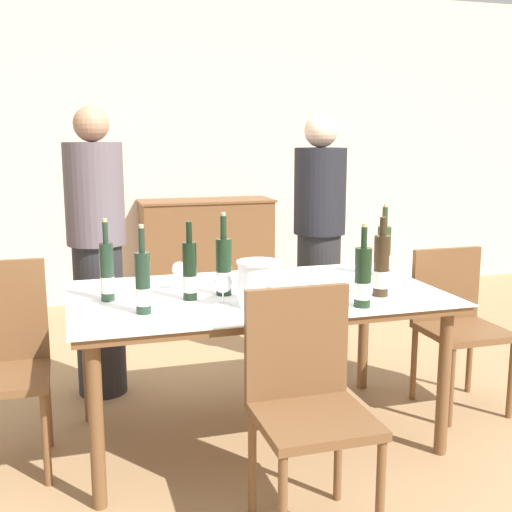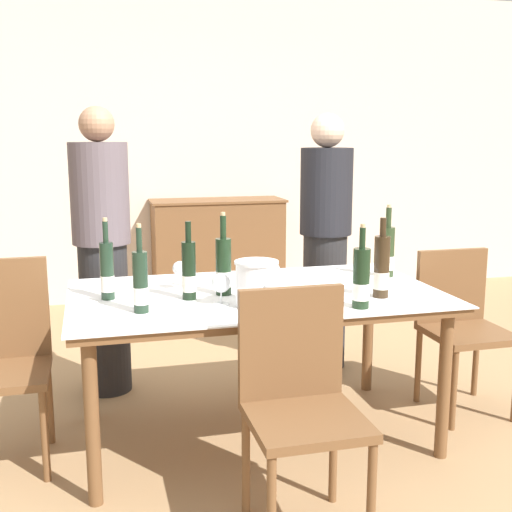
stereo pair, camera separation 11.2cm
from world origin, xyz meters
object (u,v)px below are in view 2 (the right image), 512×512
(wine_glass_3, at_px, (272,291))
(person_host, at_px, (102,253))
(wine_bottle_1, at_px, (107,272))
(chair_left_end, at_px, (2,349))
(wine_bottle_5, at_px, (387,252))
(chair_near_front, at_px, (299,393))
(wine_glass_0, at_px, (221,284))
(person_guest_left, at_px, (325,243))
(wine_bottle_6, at_px, (223,267))
(wine_bottle_0, at_px, (189,272))
(wine_bottle_3, at_px, (141,283))
(wine_bottle_2, at_px, (382,268))
(ice_bucket, at_px, (257,282))
(wine_glass_1, at_px, (180,269))
(sideboard_cabinet, at_px, (218,251))
(wine_bottle_4, at_px, (361,280))
(dining_table, at_px, (256,305))
(wine_glass_2, at_px, (271,271))
(chair_right_end, at_px, (460,318))

(wine_glass_3, height_order, person_host, person_host)
(wine_bottle_1, bearing_deg, chair_left_end, 175.04)
(wine_bottle_5, distance_m, chair_near_front, 1.27)
(wine_bottle_5, xyz_separation_m, wine_glass_0, (-0.98, -0.35, -0.04))
(person_host, bearing_deg, person_guest_left, 2.79)
(wine_bottle_5, distance_m, wine_bottle_6, 0.95)
(chair_near_front, xyz_separation_m, person_host, (-0.68, 1.56, 0.30))
(wine_bottle_0, distance_m, wine_bottle_3, 0.29)
(wine_bottle_2, relative_size, wine_bottle_6, 0.95)
(chair_near_front, bearing_deg, person_host, 113.64)
(ice_bucket, height_order, chair_left_end, ice_bucket)
(wine_bottle_1, distance_m, wine_bottle_5, 1.48)
(wine_bottle_2, xyz_separation_m, wine_glass_1, (-0.90, 0.39, -0.04))
(sideboard_cabinet, bearing_deg, wine_glass_0, -100.80)
(wine_bottle_2, bearing_deg, wine_bottle_5, 60.79)
(wine_bottle_5, relative_size, wine_glass_0, 2.71)
(wine_bottle_3, xyz_separation_m, wine_glass_1, (0.22, 0.38, -0.03))
(wine_glass_1, bearing_deg, person_guest_left, 34.86)
(wine_bottle_4, bearing_deg, wine_bottle_3, 169.93)
(wine_bottle_2, bearing_deg, wine_bottle_1, 167.29)
(wine_glass_0, distance_m, wine_glass_3, 0.29)
(dining_table, xyz_separation_m, wine_bottle_4, (0.38, -0.39, 0.19))
(ice_bucket, xyz_separation_m, person_host, (-0.65, 1.05, -0.02))
(wine_bottle_5, bearing_deg, wine_glass_2, -165.16)
(wine_bottle_0, bearing_deg, chair_left_end, 170.90)
(sideboard_cabinet, distance_m, wine_glass_1, 2.63)
(wine_bottle_0, distance_m, chair_right_end, 1.57)
(wine_bottle_5, relative_size, wine_glass_2, 2.59)
(wine_bottle_3, bearing_deg, wine_glass_0, 6.09)
(person_host, relative_size, person_guest_left, 1.02)
(dining_table, relative_size, wine_bottle_6, 4.48)
(wine_bottle_2, xyz_separation_m, chair_near_front, (-0.57, -0.52, -0.35))
(wine_bottle_0, xyz_separation_m, wine_glass_3, (0.30, -0.36, -0.03))
(person_guest_left, bearing_deg, wine_glass_2, -124.51)
(ice_bucket, height_order, wine_bottle_6, wine_bottle_6)
(wine_bottle_4, bearing_deg, wine_bottle_2, 42.13)
(wine_glass_0, bearing_deg, sideboard_cabinet, 79.20)
(chair_near_front, distance_m, person_host, 1.73)
(wine_bottle_1, height_order, chair_right_end, wine_bottle_1)
(wine_bottle_0, relative_size, wine_bottle_3, 0.95)
(wine_bottle_2, height_order, chair_near_front, wine_bottle_2)
(chair_left_end, bearing_deg, wine_glass_3, -23.49)
(wine_bottle_0, height_order, wine_bottle_5, wine_bottle_5)
(sideboard_cabinet, height_order, wine_bottle_6, wine_bottle_6)
(person_host, bearing_deg, chair_near_front, -66.36)
(chair_near_front, distance_m, chair_left_end, 1.43)
(wine_bottle_3, bearing_deg, dining_table, 21.13)
(wine_bottle_5, bearing_deg, wine_bottle_6, -169.68)
(sideboard_cabinet, height_order, ice_bucket, ice_bucket)
(wine_bottle_2, relative_size, wine_glass_0, 2.62)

